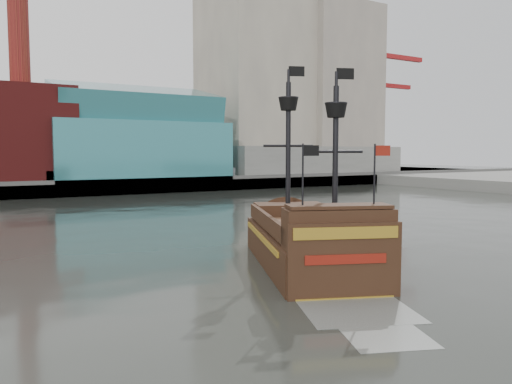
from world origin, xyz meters
TOP-DOWN VIEW (x-y plane):
  - ground at (0.00, 0.00)m, footprint 400.00×400.00m
  - promenade_far at (0.00, 92.00)m, footprint 220.00×60.00m
  - seawall at (0.00, 62.50)m, footprint 220.00×1.00m
  - skyline at (5.21, 84.56)m, footprint 149.00×45.00m
  - crane_a at (78.63, 82.00)m, footprint 22.50×4.00m
  - crane_b at (88.23, 92.00)m, footprint 19.10×4.00m
  - pirate_ship at (0.91, 6.54)m, footprint 11.25×18.00m

SIDE VIEW (x-z plane):
  - ground at x=0.00m, z-range 0.00..0.00m
  - promenade_far at x=0.00m, z-range 0.00..2.00m
  - pirate_ship at x=0.91m, z-range -5.31..7.66m
  - seawall at x=0.00m, z-range 0.00..2.60m
  - crane_b at x=88.23m, z-range 2.45..28.70m
  - crane_a at x=78.63m, z-range 2.99..35.24m
  - skyline at x=5.21m, z-range -6.45..55.55m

